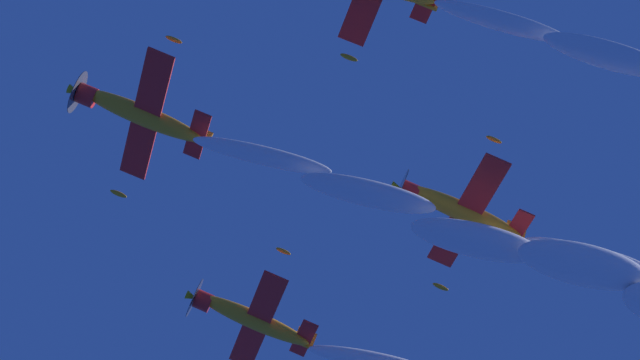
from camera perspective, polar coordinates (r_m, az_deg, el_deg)
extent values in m
ellipsoid|color=orange|center=(62.39, -9.33, 3.38)|extent=(6.97, 5.40, 2.57)
cylinder|color=red|center=(63.19, -12.21, 4.39)|extent=(1.60, 1.89, 1.67)
cone|color=yellow|center=(63.38, -12.82, 4.60)|extent=(1.02, 1.06, 0.83)
cylinder|color=#3F3F47|center=(63.33, -12.68, 4.55)|extent=(1.70, 2.96, 3.35)
cube|color=red|center=(62.16, -9.17, 3.32)|extent=(6.59, 8.04, 3.84)
ellipsoid|color=orange|center=(62.38, -7.73, 7.36)|extent=(1.02, 0.86, 0.50)
ellipsoid|color=orange|center=(62.30, -10.59, -0.72)|extent=(1.02, 0.86, 0.50)
cube|color=red|center=(61.86, -6.50, 2.38)|extent=(2.73, 3.14, 1.49)
cube|color=orange|center=(62.41, -6.36, 2.33)|extent=(1.21, 1.25, 1.38)
ellipsoid|color=#1E232D|center=(62.92, -9.53, 3.45)|extent=(1.91, 1.79, 1.20)
ellipsoid|color=orange|center=(59.06, 1.54, 6.48)|extent=(1.03, 0.87, 0.47)
cube|color=orange|center=(61.01, 5.73, 9.43)|extent=(1.31, 1.30, 1.30)
ellipsoid|color=orange|center=(67.99, -3.49, -7.39)|extent=(7.01, 5.34, 2.70)
cylinder|color=red|center=(68.29, -6.19, -6.37)|extent=(1.60, 1.91, 1.70)
cone|color=yellow|center=(68.38, -6.77, -6.15)|extent=(1.02, 1.07, 0.86)
cylinder|color=#3F3F47|center=(68.36, -6.64, -6.20)|extent=(1.69, 3.03, 3.40)
cube|color=red|center=(67.79, -3.32, -7.47)|extent=(6.51, 7.90, 4.23)
ellipsoid|color=orange|center=(67.52, -1.95, -3.78)|extent=(1.02, 0.85, 0.52)
cube|color=red|center=(67.92, -0.87, -8.36)|extent=(2.71, 3.08, 1.63)
cube|color=orange|center=(68.48, -0.79, -8.34)|extent=(1.23, 1.28, 1.38)
ellipsoid|color=#1E232D|center=(68.48, -3.72, -7.27)|extent=(1.91, 1.79, 1.24)
ellipsoid|color=orange|center=(64.74, 7.58, -1.67)|extent=(7.00, 5.33, 2.73)
cylinder|color=red|center=(64.55, 4.72, -0.63)|extent=(1.60, 1.91, 1.70)
cone|color=yellow|center=(64.54, 4.11, -0.41)|extent=(1.02, 1.07, 0.86)
cylinder|color=#3F3F47|center=(64.54, 4.25, -0.46)|extent=(1.68, 3.03, 3.39)
cube|color=red|center=(64.57, 7.79, -1.74)|extent=(6.52, 7.92, 4.18)
ellipsoid|color=orange|center=(65.02, 9.17, 2.12)|extent=(1.02, 0.85, 0.52)
ellipsoid|color=orange|center=(64.45, 6.39, -5.63)|extent=(1.02, 0.85, 0.52)
cube|color=red|center=(65.14, 10.29, -2.66)|extent=(2.71, 3.09, 1.62)
cube|color=orange|center=(65.71, 10.28, -2.69)|extent=(1.22, 1.28, 1.38)
ellipsoid|color=#1E232D|center=(65.18, 7.26, -1.58)|extent=(1.91, 1.78, 1.25)
ellipsoid|color=white|center=(61.16, -3.00, 1.29)|extent=(7.35, 5.84, 2.37)
ellipsoid|color=white|center=(61.13, 2.62, -0.72)|extent=(7.67, 6.24, 2.80)
ellipsoid|color=white|center=(61.58, 8.34, -3.19)|extent=(7.98, 6.63, 3.24)
ellipsoid|color=white|center=(62.44, 13.77, -4.39)|extent=(8.30, 7.02, 3.67)
ellipsoid|color=white|center=(60.34, 9.65, 8.24)|extent=(7.35, 5.84, 2.37)
ellipsoid|color=white|center=(61.21, 15.10, 6.35)|extent=(7.67, 6.24, 2.80)
ellipsoid|color=white|center=(68.12, 2.71, -9.48)|extent=(7.35, 5.84, 2.37)
ellipsoid|color=white|center=(66.00, 13.90, -3.81)|extent=(7.35, 5.84, 2.37)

